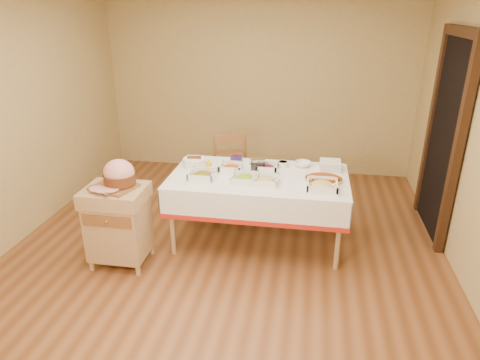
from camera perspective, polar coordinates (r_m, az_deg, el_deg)
name	(u,v)px	position (r m, az deg, el deg)	size (l,w,h in m)	color
room_shell	(224,131)	(3.99, -2.19, 6.50)	(5.00, 5.00, 5.00)	brown
doorway	(445,135)	(5.03, 25.69, 5.42)	(0.09, 1.10, 2.20)	black
dining_table	(259,190)	(4.46, 2.49, -1.32)	(1.82, 1.02, 0.76)	tan
butcher_cart	(118,221)	(4.30, -15.94, -5.30)	(0.57, 0.48, 0.80)	tan
dining_chair	(232,174)	(5.16, -1.12, 0.74)	(0.53, 0.52, 0.95)	brown
ham_on_board	(118,176)	(4.12, -15.90, 0.55)	(0.41, 0.39, 0.27)	brown
serving_dish_a	(202,175)	(4.33, -5.04, 0.67)	(0.26, 0.26, 0.11)	white
serving_dish_b	(245,178)	(4.24, 0.63, 0.23)	(0.26, 0.26, 0.10)	white
serving_dish_c	(266,180)	(4.20, 3.42, -0.03)	(0.25, 0.25, 0.10)	white
serving_dish_d	(322,185)	(4.15, 10.90, -0.69)	(0.29, 0.29, 0.11)	white
serving_dish_e	(231,168)	(4.52, -1.22, 1.67)	(0.24, 0.23, 0.11)	white
serving_dish_f	(267,167)	(4.54, 3.64, 1.69)	(0.22, 0.21, 0.10)	white
small_bowl_left	(196,160)	(4.76, -5.85, 2.61)	(0.13, 0.13, 0.06)	white
small_bowl_mid	(236,158)	(4.81, -0.51, 2.94)	(0.13, 0.13, 0.06)	navy
small_bowl_right	(283,164)	(4.65, 5.74, 2.16)	(0.12, 0.12, 0.06)	white
bowl_white_imported	(256,162)	(4.72, 2.11, 2.39)	(0.14, 0.14, 0.04)	white
bowl_small_imported	(303,164)	(4.69, 8.38, 2.12)	(0.17, 0.17, 0.05)	white
preserve_jar_left	(255,165)	(4.51, 2.07, 1.97)	(0.11, 0.11, 0.14)	silver
preserve_jar_right	(261,165)	(4.52, 2.80, 1.98)	(0.10, 0.10, 0.13)	silver
mustard_bottle	(209,167)	(4.44, -4.14, 1.76)	(0.05, 0.05, 0.16)	yellow
bread_basket	(194,162)	(4.66, -6.10, 2.36)	(0.25, 0.25, 0.11)	white
plate_stack	(330,165)	(4.65, 11.92, 1.94)	(0.22, 0.22, 0.09)	white
brass_platter	(324,179)	(4.34, 11.08, 0.16)	(0.37, 0.27, 0.05)	gold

